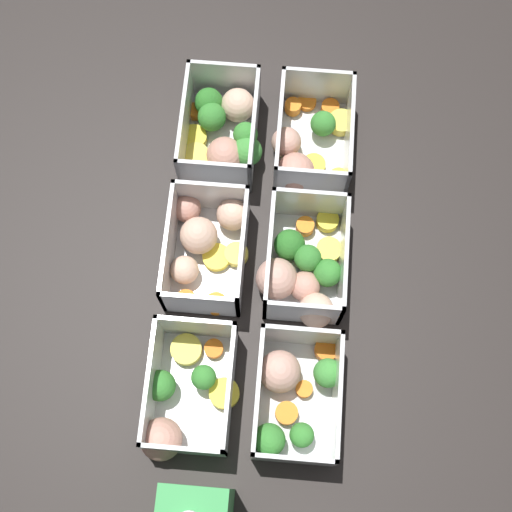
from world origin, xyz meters
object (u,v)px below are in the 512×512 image
(container_near_left, at_px, (293,394))
(container_near_right, at_px, (308,145))
(container_far_left, at_px, (183,398))
(container_near_center, at_px, (302,269))
(container_far_center, at_px, (205,243))
(container_far_right, at_px, (223,131))

(container_near_left, relative_size, container_near_right, 0.92)
(container_near_left, distance_m, container_far_left, 0.13)
(container_near_center, distance_m, container_far_left, 0.21)
(container_far_center, bearing_deg, container_far_left, 178.15)
(container_far_left, bearing_deg, container_near_right, -20.45)
(container_far_left, bearing_deg, container_far_center, -1.85)
(container_far_left, bearing_deg, container_near_left, -83.34)
(container_far_right, bearing_deg, container_near_center, -147.63)
(container_near_right, bearing_deg, container_far_center, 140.47)
(container_near_center, bearing_deg, container_far_left, 142.43)
(container_near_right, height_order, container_far_center, same)
(container_near_center, distance_m, container_far_right, 0.22)
(container_near_right, height_order, container_far_left, same)
(container_far_center, bearing_deg, container_near_center, -101.93)
(container_far_left, bearing_deg, container_near_center, -37.57)
(container_near_center, height_order, container_far_center, same)
(container_far_center, relative_size, container_far_right, 1.03)
(container_near_left, bearing_deg, container_far_left, 96.66)
(container_near_left, height_order, container_near_center, same)
(container_near_center, relative_size, container_near_right, 1.06)
(container_near_center, distance_m, container_near_right, 0.17)
(container_near_left, relative_size, container_far_left, 0.94)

